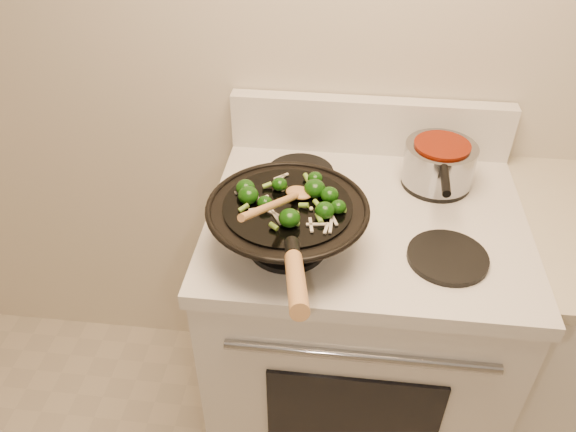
# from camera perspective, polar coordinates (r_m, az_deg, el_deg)

# --- Properties ---
(stove) EXTENTS (0.78, 0.67, 1.08)m
(stove) POSITION_cam_1_polar(r_m,az_deg,el_deg) (1.72, 6.67, -11.58)
(stove) COLOR silver
(stove) RESTS_ON ground
(wok) EXTENTS (0.36, 0.59, 0.23)m
(wok) POSITION_cam_1_polar(r_m,az_deg,el_deg) (1.24, -0.03, -0.77)
(wok) COLOR black
(wok) RESTS_ON stove
(stirfry) EXTENTS (0.25, 0.22, 0.04)m
(stirfry) POSITION_cam_1_polar(r_m,az_deg,el_deg) (1.21, 0.64, 1.97)
(stirfry) COLOR #0F3708
(stirfry) RESTS_ON wok
(wooden_spoon) EXTENTS (0.13, 0.27, 0.12)m
(wooden_spoon) POSITION_cam_1_polar(r_m,az_deg,el_deg) (1.16, -0.39, 1.67)
(wooden_spoon) COLOR #AC7844
(wooden_spoon) RESTS_ON wok
(saucepan) EXTENTS (0.18, 0.30, 0.11)m
(saucepan) POSITION_cam_1_polar(r_m,az_deg,el_deg) (1.51, 15.10, 5.27)
(saucepan) COLOR gray
(saucepan) RESTS_ON stove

